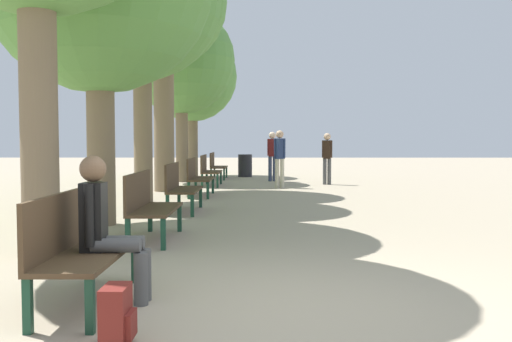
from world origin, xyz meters
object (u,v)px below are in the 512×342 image
at_px(person_seated, 107,225).
at_px(bench_row_5, 216,164).
at_px(tree_row_4, 181,61).
at_px(pedestrian_near, 272,153).
at_px(bench_row_3, 197,175).
at_px(bench_row_4, 208,169).
at_px(tree_row_3, 163,6).
at_px(trash_bin, 245,166).
at_px(tree_row_5, 192,77).
at_px(tree_row_2, 142,1).
at_px(bench_row_1, 148,202).
at_px(backpack, 117,316).
at_px(bench_row_2, 179,185).
at_px(pedestrian_far, 327,155).
at_px(bench_row_0, 76,243).
at_px(pedestrian_mid, 280,155).

bearing_deg(person_seated, bench_row_5, 90.92).
relative_size(tree_row_4, pedestrian_near, 3.48).
height_order(bench_row_3, bench_row_4, same).
relative_size(tree_row_3, trash_bin, 8.01).
bearing_deg(tree_row_5, person_seated, -85.71).
height_order(bench_row_4, tree_row_2, tree_row_2).
height_order(bench_row_1, backpack, bench_row_1).
distance_m(bench_row_2, bench_row_5, 9.19).
xyz_separation_m(bench_row_1, tree_row_5, (-1.02, 13.89, 3.22)).
distance_m(bench_row_3, tree_row_5, 8.47).
height_order(tree_row_5, pedestrian_far, tree_row_5).
height_order(tree_row_2, pedestrian_far, tree_row_2).
xyz_separation_m(bench_row_2, pedestrian_near, (1.95, 8.12, 0.42)).
height_order(bench_row_5, tree_row_4, tree_row_4).
bearing_deg(bench_row_0, backpack, -58.76).
xyz_separation_m(tree_row_4, person_seated, (1.27, -13.97, -3.28)).
distance_m(bench_row_2, trash_bin, 10.42).
distance_m(tree_row_5, backpack, 18.31).
relative_size(bench_row_1, backpack, 3.85).
height_order(bench_row_0, backpack, bench_row_0).
xyz_separation_m(bench_row_1, person_seated, (0.25, -3.01, 0.14)).
bearing_deg(bench_row_3, bench_row_2, -90.00).
xyz_separation_m(tree_row_4, pedestrian_far, (4.63, -1.17, -3.03)).
xyz_separation_m(bench_row_2, backpack, (0.57, -7.07, -0.32)).
relative_size(tree_row_3, tree_row_5, 1.22).
distance_m(tree_row_3, tree_row_5, 6.51).
bearing_deg(bench_row_2, person_seated, -87.68).
xyz_separation_m(bench_row_3, tree_row_2, (-1.02, -1.40, 3.86)).
bearing_deg(tree_row_5, backpack, -84.92).
xyz_separation_m(backpack, pedestrian_mid, (1.54, 12.65, 0.75)).
height_order(bench_row_0, trash_bin, bench_row_0).
distance_m(bench_row_0, tree_row_3, 11.47).
bearing_deg(tree_row_4, tree_row_3, -90.00).
bearing_deg(bench_row_3, backpack, -86.78).
bearing_deg(pedestrian_mid, tree_row_4, 143.52).
bearing_deg(bench_row_0, tree_row_4, 94.17).
bearing_deg(bench_row_1, bench_row_3, 90.00).
xyz_separation_m(bench_row_2, bench_row_4, (0.00, 6.13, 0.00)).
height_order(bench_row_4, tree_row_5, tree_row_5).
relative_size(tree_row_2, pedestrian_mid, 3.73).
bearing_deg(tree_row_5, bench_row_3, -82.51).
distance_m(bench_row_1, pedestrian_near, 11.36).
height_order(person_seated, pedestrian_near, pedestrian_near).
height_order(tree_row_4, backpack, tree_row_4).
bearing_deg(backpack, pedestrian_mid, 83.07).
xyz_separation_m(backpack, trash_bin, (0.42, 17.44, 0.22)).
bearing_deg(bench_row_3, bench_row_1, -90.00).
relative_size(bench_row_2, tree_row_2, 0.25).
xyz_separation_m(bench_row_5, tree_row_2, (-1.02, -7.53, 3.86)).
relative_size(person_seated, pedestrian_near, 0.76).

